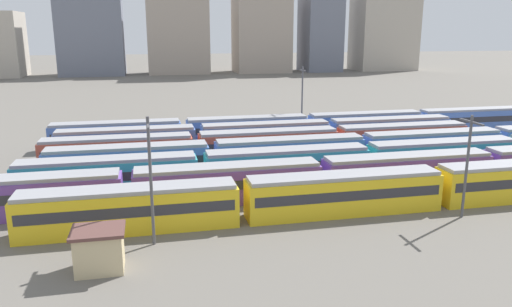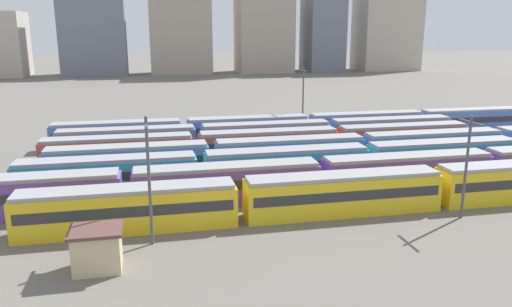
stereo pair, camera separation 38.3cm
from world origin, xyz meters
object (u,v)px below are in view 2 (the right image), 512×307
Objects in this scene: train_track_5 at (266,136)px; catenary_pole_0 at (149,175)px; train_track_6 at (309,126)px; catenary_pole_1 at (303,97)px; train_track_4 at (269,144)px; signal_hut at (97,249)px; train_track_1 at (407,172)px; catenary_pole_2 at (467,162)px; train_track_3 at (432,145)px.

catenary_pole_0 is (-15.91, -29.25, 3.70)m from train_track_5.
train_track_6 is 6.95× the size of catenary_pole_1.
train_track_4 is 13.59m from train_track_6.
train_track_4 is 5.27m from train_track_5.
train_track_4 is at bearing 55.76° from signal_hut.
catenary_pole_2 is (0.83, -8.45, 3.25)m from train_track_1.
catenary_pole_0 is at bearing 43.60° from signal_hut.
signal_hut is at bearing -120.90° from train_track_5.
train_track_1 is 9.26× the size of catenary_pole_0.
train_track_5 is (-19.45, 10.40, -0.00)m from train_track_3.
catenary_pole_2 is at bearing -69.27° from train_track_5.
train_track_4 is 16.73m from catenary_pole_1.
catenary_pole_1 is at bearing 56.26° from signal_hut.
train_track_6 is at bearing 55.36° from catenary_pole_0.
catenary_pole_0 reaches higher than signal_hut.
train_track_3 is 10.14× the size of catenary_pole_2.
catenary_pole_0 reaches higher than train_track_6.
catenary_pole_1 is at bearing 57.71° from catenary_pole_0.
train_track_6 is 5.19m from catenary_pole_1.
train_track_3 is (9.20, 10.40, 0.00)m from train_track_1.
train_track_4 is 6.05× the size of catenary_pole_2.
catenary_pole_2 reaches higher than train_track_4.
train_track_1 is 29.63m from catenary_pole_1.
train_track_1 is at bearing 95.58° from catenary_pole_2.
train_track_6 is at bearing 33.36° from train_track_5.
catenary_pole_0 is at bearing -124.64° from train_track_6.
catenary_pole_2 is at bearing -84.42° from train_track_1.
train_track_6 is (-2.34, 26.00, 0.00)m from train_track_1.
train_track_1 and train_track_3 have the same top height.
catenary_pole_1 is at bearing 89.47° from train_track_6.
catenary_pole_2 is at bearing -85.24° from catenary_pole_1.
catenary_pole_2 is (11.07, -29.25, 3.25)m from train_track_5.
train_track_4 is (-11.09, 15.60, -0.00)m from train_track_1.
train_track_5 reaches higher than signal_hut.
train_track_3 is at bearing -53.49° from train_track_6.
catenary_pole_1 is 49.81m from signal_hut.
catenary_pole_0 is 0.94× the size of catenary_pole_1.
train_track_6 is at bearing 95.15° from train_track_1.
catenary_pole_0 is at bearing -162.09° from train_track_1.
catenary_pole_1 reaches higher than train_track_4.
train_track_1 is at bearing -85.48° from catenary_pole_1.
train_track_1 is 26.00× the size of signal_hut.
train_track_1 is 8.70× the size of catenary_pole_1.
catenary_pole_0 is 6.54m from signal_hut.
train_track_1 is at bearing -63.78° from train_track_5.
train_track_1 is at bearing -84.85° from train_track_6.
catenary_pole_2 reaches higher than train_track_5.
train_track_4 and train_track_6 have the same top height.
train_track_4 reaches higher than signal_hut.
train_track_1 and train_track_4 have the same top height.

